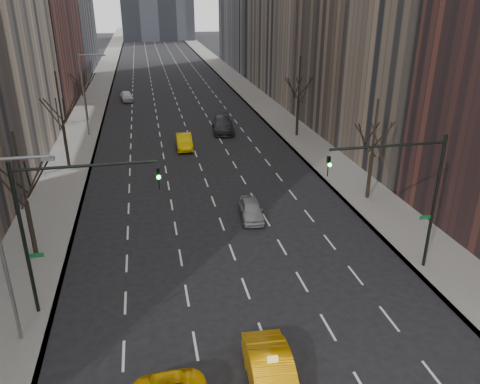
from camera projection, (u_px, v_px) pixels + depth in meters
sidewalk_left at (96, 93)px, 75.82m from camera, size 4.50×320.00×0.15m
sidewalk_right at (244, 88)px, 80.35m from camera, size 4.50×320.00×0.15m
tree_lw_b at (26, 201)px, 27.57m from camera, size 3.36×3.50×7.82m
tree_lw_c at (63, 126)px, 41.86m from camera, size 3.36×3.50×8.74m
tree_lw_d at (84, 93)px, 58.27m from camera, size 3.36×3.50×7.36m
tree_rw_b at (372, 154)px, 35.61m from camera, size 3.36×3.50×7.82m
tree_rw_c at (298, 101)px, 51.71m from camera, size 3.36×3.50×8.74m
traffic_mast_left at (57, 213)px, 22.00m from camera, size 6.69×0.39×8.00m
traffic_mast_right at (410, 184)px, 25.36m from camera, size 6.69×0.39×8.00m
streetlight_near at (7, 234)px, 19.83m from camera, size 2.83×0.22×9.00m
streetlight_far at (86, 86)px, 51.37m from camera, size 2.83×0.22×9.00m
taxi_sedan at (272, 377)px, 18.76m from camera, size 1.97×5.08×1.65m
silver_sedan_ahead at (251, 209)px, 33.69m from camera, size 1.94×4.06×1.34m
far_taxi at (184, 141)px, 48.93m from camera, size 1.68×4.52×1.48m
far_suv_grey at (223, 125)px, 54.73m from camera, size 2.91×6.05×1.70m
far_car_white at (127, 96)px, 70.54m from camera, size 2.27×4.43×1.44m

